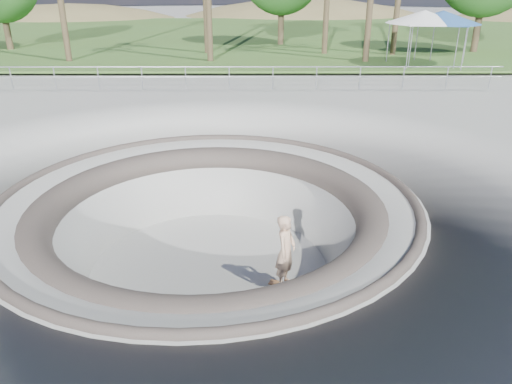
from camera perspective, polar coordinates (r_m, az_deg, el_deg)
ground at (r=12.18m, az=-5.60°, el=-0.80°), size 180.00×180.00×0.00m
skate_bowl at (r=13.04m, az=-5.28°, el=-8.14°), size 14.00×14.00×4.10m
grass_strip at (r=45.31m, az=-1.72°, el=17.47°), size 180.00×36.00×0.12m
distant_hills at (r=69.32m, az=2.05°, el=13.54°), size 103.20×45.00×28.60m
safety_railing at (r=23.47m, az=-3.07°, el=12.94°), size 25.00×0.06×1.03m
skateboard at (r=12.19m, az=3.32°, el=-10.59°), size 0.81×0.50×0.08m
skater at (r=11.69m, az=3.43°, el=-6.81°), size 0.67×0.79×1.83m
canopy_white at (r=30.60m, az=18.70°, el=18.41°), size 5.81×5.81×2.97m
canopy_blue at (r=30.93m, az=20.56°, el=18.18°), size 5.37×5.37×2.95m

